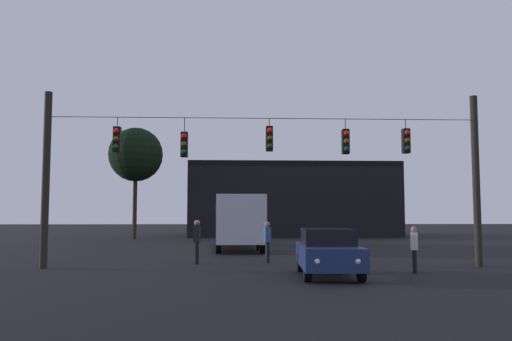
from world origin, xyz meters
TOP-DOWN VIEW (x-y plane):
  - ground_plane at (0.00, 24.50)m, footprint 168.00×168.00m
  - overhead_signal_span at (0.01, 14.56)m, footprint 16.64×0.44m
  - city_bus at (-0.93, 26.16)m, footprint 2.83×11.07m
  - car_near_right at (1.86, 11.62)m, footprint 2.03×4.41m
  - pedestrian_crossing_left at (4.96, 12.43)m, footprint 0.35×0.42m
  - pedestrian_crossing_center at (0.22, 16.54)m, footprint 0.29×0.39m
  - pedestrian_crossing_right at (-2.65, 16.11)m, footprint 0.28×0.38m
  - corner_building at (4.33, 46.01)m, footprint 18.81×11.51m
  - tree_left_silhouette at (-9.16, 38.33)m, footprint 4.42×4.42m

SIDE VIEW (x-z plane):
  - ground_plane at x=0.00m, z-range 0.00..0.00m
  - car_near_right at x=1.86m, z-range 0.04..1.56m
  - pedestrian_crossing_left at x=4.96m, z-range 0.10..1.68m
  - pedestrian_crossing_center at x=0.22m, z-range 0.11..1.80m
  - pedestrian_crossing_right at x=-2.65m, z-range 0.12..1.89m
  - city_bus at x=-0.93m, z-range 0.37..3.37m
  - corner_building at x=4.33m, z-range 0.00..6.67m
  - overhead_signal_span at x=0.01m, z-range 0.50..7.11m
  - tree_left_silhouette at x=-9.16m, z-range 2.32..11.42m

